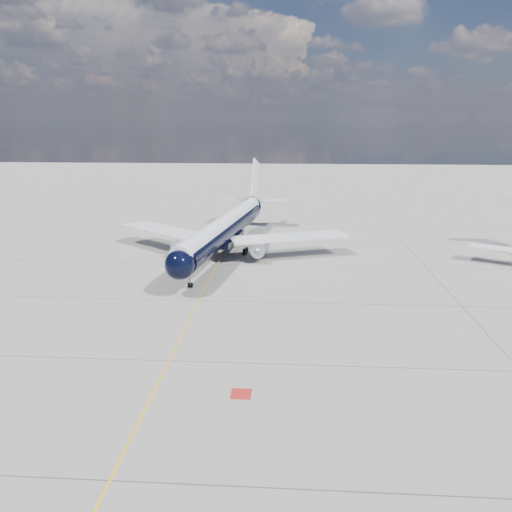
# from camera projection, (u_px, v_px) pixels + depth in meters

# --- Properties ---
(ground) EXTENTS (320.00, 320.00, 0.00)m
(ground) POSITION_uv_depth(u_px,v_px,m) (221.00, 255.00, 77.34)
(ground) COLOR gray
(ground) RESTS_ON ground
(taxiway_centerline) EXTENTS (0.16, 160.00, 0.01)m
(taxiway_centerline) POSITION_uv_depth(u_px,v_px,m) (217.00, 264.00, 72.53)
(taxiway_centerline) COLOR #E5A70C
(taxiway_centerline) RESTS_ON ground
(red_marking) EXTENTS (1.60, 1.60, 0.01)m
(red_marking) POSITION_uv_depth(u_px,v_px,m) (241.00, 394.00, 38.46)
(red_marking) COLOR maroon
(red_marking) RESTS_ON ground
(main_airliner) EXTENTS (37.44, 45.98, 13.32)m
(main_airliner) POSITION_uv_depth(u_px,v_px,m) (226.00, 228.00, 77.23)
(main_airliner) COLOR black
(main_airliner) RESTS_ON ground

